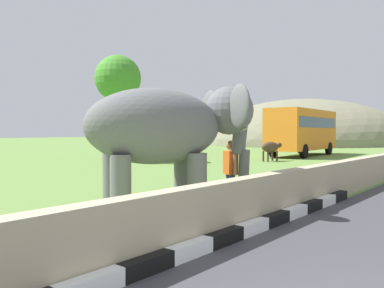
{
  "coord_description": "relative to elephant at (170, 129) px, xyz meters",
  "views": [
    {
      "loc": [
        -3.58,
        -0.2,
        1.89
      ],
      "look_at": [
        3.45,
        5.52,
        1.6
      ],
      "focal_mm": 37.71,
      "sensor_mm": 36.0,
      "label": 1
    }
  ],
  "objects": [
    {
      "name": "striped_curb",
      "position": [
        -3.52,
        -2.38,
        -1.83
      ],
      "size": [
        16.2,
        0.2,
        0.24
      ],
      "color": "white",
      "rests_on": "ground_plane"
    },
    {
      "name": "barrier_parapet",
      "position": [
        -1.17,
        -2.08,
        -1.45
      ],
      "size": [
        28.0,
        0.36,
        1.0
      ],
      "primitive_type": "cube",
      "color": "tan",
      "rests_on": "ground_plane"
    },
    {
      "name": "elephant",
      "position": [
        0.0,
        0.0,
        0.0
      ],
      "size": [
        3.95,
        3.43,
        2.96
      ],
      "color": "slate",
      "rests_on": "ground_plane"
    },
    {
      "name": "person_handler",
      "position": [
        1.61,
        -0.58,
        -1.02
      ],
      "size": [
        0.42,
        0.59,
        1.66
      ],
      "color": "navy",
      "rests_on": "ground_plane"
    },
    {
      "name": "bus_orange",
      "position": [
        22.55,
        6.77,
        0.13
      ],
      "size": [
        8.94,
        3.05,
        3.5
      ],
      "color": "orange",
      "rests_on": "ground_plane"
    },
    {
      "name": "cow_near",
      "position": [
        15.93,
        5.94,
        -1.08
      ],
      "size": [
        1.93,
        0.85,
        1.23
      ],
      "color": "#473323",
      "rests_on": "ground_plane"
    },
    {
      "name": "tree_distant",
      "position": [
        9.57,
        12.98,
        3.11
      ],
      "size": [
        2.82,
        2.82,
        6.54
      ],
      "color": "brown",
      "rests_on": "ground_plane"
    },
    {
      "name": "hill_east",
      "position": [
        51.83,
        19.11,
        -1.95
      ],
      "size": [
        36.56,
        29.25,
        13.39
      ],
      "color": "#78775C",
      "rests_on": "ground_plane"
    }
  ]
}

